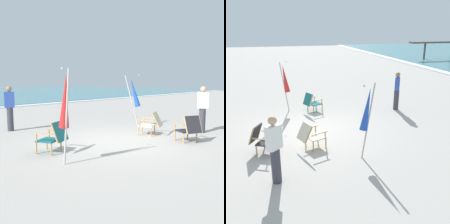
{
  "view_description": "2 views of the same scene",
  "coord_description": "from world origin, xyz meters",
  "views": [
    {
      "loc": [
        -5.85,
        -5.01,
        1.85
      ],
      "look_at": [
        0.76,
        1.01,
        0.75
      ],
      "focal_mm": 42.0,
      "sensor_mm": 36.0,
      "label": 1
    },
    {
      "loc": [
        8.51,
        -1.25,
        3.48
      ],
      "look_at": [
        0.05,
        1.04,
        0.59
      ],
      "focal_mm": 42.0,
      "sensor_mm": 36.0,
      "label": 2
    }
  ],
  "objects": [
    {
      "name": "umbrella_furled_blue",
      "position": [
        2.29,
        1.24,
        1.35
      ],
      "size": [
        0.48,
        0.59,
        2.06
      ],
      "color": "#B7B2A8",
      "rests_on": "ground"
    },
    {
      "name": "umbrella_furled_red",
      "position": [
        -2.45,
        -0.57,
        1.38
      ],
      "size": [
        0.27,
        0.4,
        2.11
      ],
      "color": "#B7B2A8",
      "rests_on": "ground"
    },
    {
      "name": "person_by_waterline",
      "position": [
        -1.39,
        4.05,
        0.84
      ],
      "size": [
        0.39,
        0.34,
        1.63
      ],
      "color": "#383842",
      "rests_on": "ground"
    },
    {
      "name": "beach_chair_mid_center",
      "position": [
        1.32,
        -1.56,
        0.43
      ],
      "size": [
        0.82,
        0.87,
        0.81
      ],
      "color": "#28282D",
      "rests_on": "ground"
    },
    {
      "name": "person_near_chairs",
      "position": [
        3.0,
        -1.23,
        0.84
      ],
      "size": [
        0.37,
        0.39,
        1.63
      ],
      "color": "#383842",
      "rests_on": "ground"
    },
    {
      "name": "beach_chair_far_center",
      "position": [
        1.43,
        -0.17,
        0.42
      ],
      "size": [
        0.79,
        0.9,
        0.79
      ],
      "color": "beige",
      "rests_on": "ground"
    },
    {
      "name": "beach_chair_back_right",
      "position": [
        -2.04,
        0.46,
        0.43
      ],
      "size": [
        0.8,
        0.86,
        0.81
      ],
      "color": "#196066",
      "rests_on": "ground"
    },
    {
      "name": "ground_plane",
      "position": [
        0.0,
        0.0,
        0.0
      ],
      "size": [
        80.0,
        80.0,
        0.0
      ],
      "primitive_type": "plane",
      "color": "#B2AAA0"
    }
  ]
}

